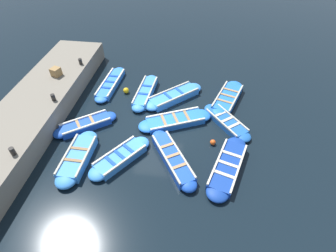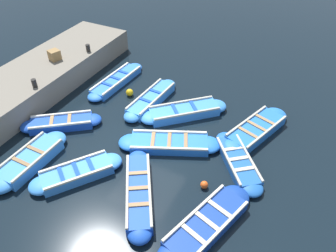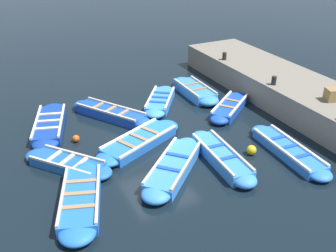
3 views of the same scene
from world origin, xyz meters
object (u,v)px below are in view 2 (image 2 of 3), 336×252
object	(u,v)px
buoy_orange_near	(204,185)
bollard_north	(88,48)
boat_drifting	(116,81)
boat_outer_right	(206,224)
boat_far_corner	(77,173)
wooden_crate	(54,55)
boat_centre	(61,123)
boat_broadside	(184,112)
boat_end_of_row	(238,162)
buoy_yellow_far	(130,92)
boat_bow_out	(151,99)
boat_mid_row	(256,130)
boat_stern_in	(169,143)
bollard_mid_north	(34,83)
boat_alongside	(30,160)
boat_tucked	(139,192)

from	to	relation	value
buoy_orange_near	bollard_north	bearing A→B (deg)	-29.29
boat_drifting	boat_outer_right	bearing A→B (deg)	141.41
boat_far_corner	wooden_crate	size ratio (longest dim) A/B	6.67
boat_outer_right	boat_centre	size ratio (longest dim) A/B	1.28
boat_broadside	buoy_orange_near	xyz separation A→B (m)	(-2.22, 3.23, -0.06)
boat_end_of_row	boat_far_corner	xyz separation A→B (m)	(4.68, 3.01, 0.02)
buoy_yellow_far	bollard_north	bearing A→B (deg)	-19.13
boat_outer_right	boat_centre	bearing A→B (deg)	-13.93
boat_bow_out	buoy_orange_near	bearing A→B (deg)	138.95
boat_mid_row	bollard_north	world-z (taller)	bollard_north
buoy_orange_near	boat_bow_out	bearing A→B (deg)	-41.05
boat_broadside	boat_bow_out	world-z (taller)	boat_broadside
boat_centre	bollard_north	bearing A→B (deg)	-68.32
boat_drifting	boat_bow_out	distance (m)	2.33
boat_centre	boat_bow_out	xyz separation A→B (m)	(-2.42, -3.05, 0.02)
boat_mid_row	boat_broadside	distance (m)	2.99
boat_end_of_row	boat_stern_in	world-z (taller)	boat_stern_in
boat_bow_out	wooden_crate	world-z (taller)	wooden_crate
boat_centre	bollard_north	distance (m)	4.56
boat_drifting	bollard_mid_north	xyz separation A→B (m)	(1.81, 3.10, 1.11)
wooden_crate	buoy_orange_near	size ratio (longest dim) A/B	1.76
boat_alongside	bollard_north	bearing A→B (deg)	-71.58
boat_stern_in	bollard_north	distance (m)	6.92
boat_outer_right	boat_far_corner	bearing A→B (deg)	1.51
boat_drifting	buoy_orange_near	world-z (taller)	boat_drifting
boat_far_corner	bollard_mid_north	size ratio (longest dim) A/B	8.72
boat_stern_in	boat_far_corner	bearing A→B (deg)	52.38
boat_end_of_row	buoy_orange_near	bearing A→B (deg)	66.21
boat_mid_row	boat_end_of_row	world-z (taller)	boat_mid_row
boat_tucked	bollard_north	distance (m)	8.50
boat_tucked	boat_centre	bearing A→B (deg)	-19.28
boat_end_of_row	boat_tucked	world-z (taller)	boat_tucked
boat_broadside	boat_end_of_row	size ratio (longest dim) A/B	1.12
boat_outer_right	boat_bow_out	bearing A→B (deg)	-46.58
buoy_yellow_far	bollard_mid_north	bearing A→B (deg)	41.21
boat_tucked	bollard_mid_north	size ratio (longest dim) A/B	10.08
bollard_mid_north	buoy_orange_near	xyz separation A→B (m)	(-7.93, 0.90, -1.13)
buoy_orange_near	boat_stern_in	bearing A→B (deg)	-32.99
boat_broadside	boat_bow_out	xyz separation A→B (m)	(1.66, -0.15, -0.00)
boat_alongside	buoy_yellow_far	distance (m)	5.29
boat_outer_right	boat_alongside	size ratio (longest dim) A/B	1.16
bollard_mid_north	wooden_crate	world-z (taller)	wooden_crate
boat_tucked	boat_stern_in	world-z (taller)	boat_tucked
wooden_crate	boat_tucked	bearing A→B (deg)	148.39
boat_end_of_row	boat_alongside	size ratio (longest dim) A/B	0.90
buoy_yellow_far	boat_mid_row	bearing A→B (deg)	-179.84
bollard_mid_north	wooden_crate	xyz separation A→B (m)	(0.87, -2.18, 0.05)
boat_end_of_row	bollard_mid_north	bearing A→B (deg)	3.98
boat_broadside	boat_drifting	xyz separation A→B (m)	(3.91, -0.77, -0.03)
boat_end_of_row	boat_stern_in	size ratio (longest dim) A/B	0.77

